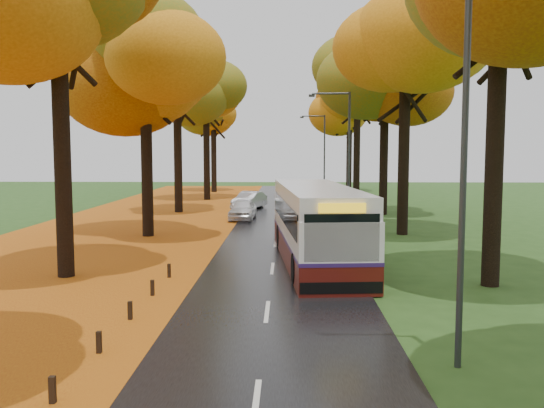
{
  "coord_description": "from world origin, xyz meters",
  "views": [
    {
      "loc": [
        0.55,
        -3.97,
        4.6
      ],
      "look_at": [
        0.0,
        17.47,
        2.6
      ],
      "focal_mm": 38.0,
      "sensor_mm": 36.0,
      "label": 1
    }
  ],
  "objects_px": {
    "streetlamp_mid": "(345,149)",
    "car_silver": "(249,200)",
    "streetlamp_near": "(452,145)",
    "car_dark": "(251,199)",
    "car_white": "(243,209)",
    "streetlamp_far": "(322,149)",
    "bus": "(316,222)"
  },
  "relations": [
    {
      "from": "streetlamp_mid",
      "to": "car_silver",
      "type": "height_order",
      "value": "streetlamp_mid"
    },
    {
      "from": "streetlamp_near",
      "to": "car_dark",
      "type": "relative_size",
      "value": 1.97
    },
    {
      "from": "car_white",
      "to": "car_dark",
      "type": "height_order",
      "value": "car_white"
    },
    {
      "from": "streetlamp_far",
      "to": "car_silver",
      "type": "bearing_deg",
      "value": -118.83
    },
    {
      "from": "car_white",
      "to": "car_dark",
      "type": "distance_m",
      "value": 9.04
    },
    {
      "from": "streetlamp_near",
      "to": "car_silver",
      "type": "bearing_deg",
      "value": 100.95
    },
    {
      "from": "streetlamp_mid",
      "to": "car_silver",
      "type": "xyz_separation_m",
      "value": [
        -6.3,
        10.56,
        -3.99
      ]
    },
    {
      "from": "car_dark",
      "to": "car_white",
      "type": "bearing_deg",
      "value": -95.95
    },
    {
      "from": "streetlamp_far",
      "to": "car_dark",
      "type": "distance_m",
      "value": 11.87
    },
    {
      "from": "car_white",
      "to": "car_dark",
      "type": "relative_size",
      "value": 0.97
    },
    {
      "from": "streetlamp_near",
      "to": "car_white",
      "type": "height_order",
      "value": "streetlamp_near"
    },
    {
      "from": "bus",
      "to": "car_dark",
      "type": "height_order",
      "value": "bus"
    },
    {
      "from": "car_white",
      "to": "car_silver",
      "type": "height_order",
      "value": "car_silver"
    },
    {
      "from": "streetlamp_far",
      "to": "car_silver",
      "type": "xyz_separation_m",
      "value": [
        -6.3,
        -11.44,
        -3.99
      ]
    },
    {
      "from": "streetlamp_near",
      "to": "streetlamp_mid",
      "type": "height_order",
      "value": "same"
    },
    {
      "from": "streetlamp_near",
      "to": "bus",
      "type": "bearing_deg",
      "value": 100.79
    },
    {
      "from": "streetlamp_near",
      "to": "car_silver",
      "type": "height_order",
      "value": "streetlamp_near"
    },
    {
      "from": "car_silver",
      "to": "streetlamp_mid",
      "type": "bearing_deg",
      "value": -40.4
    },
    {
      "from": "car_white",
      "to": "streetlamp_mid",
      "type": "bearing_deg",
      "value": -27.67
    },
    {
      "from": "streetlamp_far",
      "to": "car_dark",
      "type": "xyz_separation_m",
      "value": [
        -6.3,
        -9.19,
        -4.08
      ]
    },
    {
      "from": "streetlamp_near",
      "to": "streetlamp_mid",
      "type": "xyz_separation_m",
      "value": [
        0.0,
        22.0,
        0.0
      ]
    },
    {
      "from": "streetlamp_mid",
      "to": "car_dark",
      "type": "bearing_deg",
      "value": 116.18
    },
    {
      "from": "bus",
      "to": "car_silver",
      "type": "relative_size",
      "value": 2.87
    },
    {
      "from": "streetlamp_mid",
      "to": "streetlamp_far",
      "type": "height_order",
      "value": "same"
    },
    {
      "from": "streetlamp_far",
      "to": "car_white",
      "type": "bearing_deg",
      "value": -109.06
    },
    {
      "from": "bus",
      "to": "streetlamp_far",
      "type": "bearing_deg",
      "value": 81.31
    },
    {
      "from": "bus",
      "to": "car_dark",
      "type": "relative_size",
      "value": 2.94
    },
    {
      "from": "streetlamp_near",
      "to": "streetlamp_mid",
      "type": "distance_m",
      "value": 22.0
    },
    {
      "from": "car_silver",
      "to": "streetlamp_far",
      "type": "bearing_deg",
      "value": 79.97
    },
    {
      "from": "streetlamp_near",
      "to": "car_silver",
      "type": "relative_size",
      "value": 1.92
    },
    {
      "from": "car_silver",
      "to": "car_dark",
      "type": "xyz_separation_m",
      "value": [
        0.0,
        2.25,
        -0.1
      ]
    },
    {
      "from": "streetlamp_far",
      "to": "bus",
      "type": "height_order",
      "value": "streetlamp_far"
    }
  ]
}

